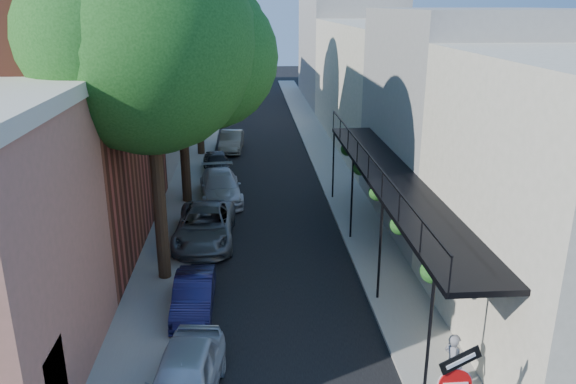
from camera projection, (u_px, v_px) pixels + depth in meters
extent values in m
cube|color=black|center=(260.00, 143.00, 38.86)|extent=(6.00, 64.00, 0.01)
cube|color=gray|center=(202.00, 143.00, 38.58)|extent=(2.00, 64.00, 0.12)
cube|color=gray|center=(317.00, 141.00, 39.12)|extent=(2.00, 64.00, 0.12)
cube|color=brown|center=(2.00, 93.00, 21.15)|extent=(10.00, 12.00, 12.00)
cube|color=gray|center=(132.00, 37.00, 20.85)|extent=(0.06, 7.00, 4.00)
cube|color=gray|center=(108.00, 87.00, 33.04)|extent=(8.00, 12.00, 9.00)
cube|color=beige|center=(147.00, 57.00, 46.11)|extent=(8.00, 16.00, 10.00)
cube|color=#BC7360|center=(169.00, 55.00, 59.66)|extent=(8.00, 12.00, 8.00)
cube|color=gray|center=(478.00, 120.00, 23.86)|extent=(8.00, 10.00, 9.00)
cube|color=beige|center=(391.00, 84.00, 38.19)|extent=(8.00, 20.00, 8.00)
cube|color=gray|center=(347.00, 48.00, 54.89)|extent=(8.00, 16.00, 10.00)
cube|color=black|center=(395.00, 179.00, 19.13)|extent=(2.00, 16.00, 0.15)
cube|color=black|center=(369.00, 155.00, 18.78)|extent=(0.05, 16.00, 0.05)
cylinder|color=black|center=(429.00, 339.00, 12.99)|extent=(0.08, 0.08, 3.40)
cylinder|color=black|center=(333.00, 164.00, 27.17)|extent=(0.08, 0.08, 3.40)
sphere|color=#174614|center=(432.00, 271.00, 13.56)|extent=(0.60, 0.60, 0.60)
sphere|color=#174614|center=(377.00, 192.00, 19.23)|extent=(0.60, 0.60, 0.60)
sphere|color=#174614|center=(347.00, 149.00, 24.90)|extent=(0.60, 0.60, 0.60)
cylinder|color=red|center=(455.00, 384.00, 10.94)|extent=(0.66, 0.04, 0.66)
cylinder|color=white|center=(455.00, 383.00, 10.96)|extent=(0.70, 0.02, 0.70)
cube|color=black|center=(460.00, 360.00, 10.76)|extent=(0.89, 0.15, 0.58)
cube|color=white|center=(461.00, 361.00, 10.73)|extent=(0.60, 0.10, 0.31)
cylinder|color=black|center=(158.00, 184.00, 18.59)|extent=(0.44, 0.44, 7.00)
sphere|color=#174614|center=(147.00, 44.00, 17.14)|extent=(6.80, 6.80, 6.80)
sphere|color=#174614|center=(206.00, 57.00, 18.38)|extent=(4.76, 4.76, 4.76)
cylinder|color=black|center=(184.00, 139.00, 26.26)|extent=(0.44, 0.44, 6.30)
sphere|color=#174614|center=(178.00, 51.00, 24.97)|extent=(6.00, 6.00, 6.00)
sphere|color=#174614|center=(214.00, 60.00, 26.08)|extent=(4.20, 4.20, 4.20)
cylinder|color=black|center=(199.00, 98.00, 34.60)|extent=(0.44, 0.44, 7.35)
sphere|color=#174614|center=(194.00, 17.00, 33.09)|extent=(7.00, 7.00, 7.00)
sphere|color=#174614|center=(225.00, 26.00, 34.36)|extent=(4.90, 4.90, 4.90)
imported|color=#ACB4BF|center=(184.00, 380.00, 13.37)|extent=(2.05, 4.17, 1.37)
imported|color=#13133C|center=(194.00, 295.00, 17.48)|extent=(1.20, 3.41, 1.12)
imported|color=slate|center=(205.00, 226.00, 22.57)|extent=(2.37, 5.02, 1.39)
imported|color=#BBBBBF|center=(221.00, 187.00, 27.45)|extent=(2.44, 4.88, 1.36)
imported|color=black|center=(217.00, 163.00, 31.70)|extent=(1.88, 3.77, 1.23)
imported|color=gray|center=(231.00, 141.00, 36.64)|extent=(1.60, 4.00, 1.29)
imported|color=gray|center=(453.00, 363.00, 13.63)|extent=(0.58, 0.68, 1.58)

